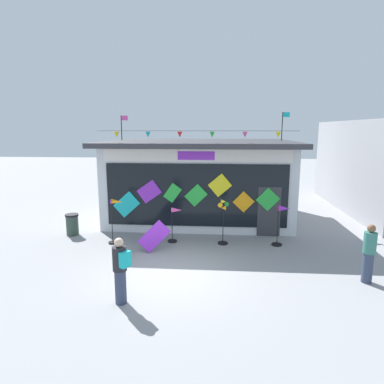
# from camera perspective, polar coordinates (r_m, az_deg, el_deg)

# --- Properties ---
(ground_plane) EXTENTS (80.00, 80.00, 0.00)m
(ground_plane) POSITION_cam_1_polar(r_m,az_deg,el_deg) (10.31, -3.47, -13.54)
(ground_plane) COLOR gray
(kite_shop_building) EXTENTS (8.46, 6.52, 5.01)m
(kite_shop_building) POSITION_cam_1_polar(r_m,az_deg,el_deg) (16.06, 1.38, 2.26)
(kite_shop_building) COLOR silver
(kite_shop_building) RESTS_ON ground_plane
(wind_spinner_far_left) EXTENTS (0.64, 0.33, 1.70)m
(wind_spinner_far_left) POSITION_cam_1_polar(r_m,az_deg,el_deg) (12.68, -12.99, -3.87)
(wind_spinner_far_left) COLOR black
(wind_spinner_far_left) RESTS_ON ground_plane
(wind_spinner_left) EXTENTS (0.55, 0.35, 1.35)m
(wind_spinner_left) POSITION_cam_1_polar(r_m,az_deg,el_deg) (12.60, -2.92, -4.91)
(wind_spinner_left) COLOR black
(wind_spinner_left) RESTS_ON ground_plane
(wind_spinner_center_left) EXTENTS (0.41, 0.37, 1.72)m
(wind_spinner_center_left) POSITION_cam_1_polar(r_m,az_deg,el_deg) (12.33, 5.37, -4.08)
(wind_spinner_center_left) COLOR black
(wind_spinner_center_left) RESTS_ON ground_plane
(wind_spinner_center_right) EXTENTS (0.61, 0.37, 1.51)m
(wind_spinner_center_right) POSITION_cam_1_polar(r_m,az_deg,el_deg) (12.60, 15.10, -4.61)
(wind_spinner_center_right) COLOR black
(wind_spinner_center_right) RESTS_ON ground_plane
(person_near_camera) EXTENTS (0.48, 0.43, 1.68)m
(person_near_camera) POSITION_cam_1_polar(r_m,az_deg,el_deg) (8.46, -12.16, -12.83)
(person_near_camera) COLOR #333D56
(person_near_camera) RESTS_ON ground_plane
(person_mid_plaza) EXTENTS (0.34, 0.34, 1.68)m
(person_mid_plaza) POSITION_cam_1_polar(r_m,az_deg,el_deg) (10.56, 28.03, -9.24)
(person_mid_plaza) COLOR #333D56
(person_mid_plaza) RESTS_ON ground_plane
(trash_bin) EXTENTS (0.52, 0.52, 0.87)m
(trash_bin) POSITION_cam_1_polar(r_m,az_deg,el_deg) (14.37, -19.82, -5.24)
(trash_bin) COLOR #2D4238
(trash_bin) RESTS_ON ground_plane
(display_kite_on_ground) EXTENTS (1.15, 0.27, 1.15)m
(display_kite_on_ground) POSITION_cam_1_polar(r_m,az_deg,el_deg) (11.70, -6.50, -7.57)
(display_kite_on_ground) COLOR purple
(display_kite_on_ground) RESTS_ON ground_plane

